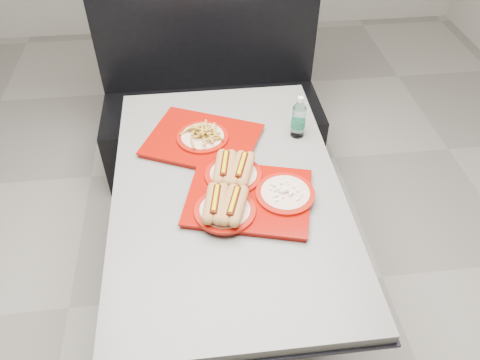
{
  "coord_description": "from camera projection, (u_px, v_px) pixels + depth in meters",
  "views": [
    {
      "loc": [
        -0.1,
        -1.33,
        2.04
      ],
      "look_at": [
        0.05,
        -0.06,
        0.83
      ],
      "focal_mm": 35.0,
      "sensor_mm": 36.0,
      "label": 1
    }
  ],
  "objects": [
    {
      "name": "water_bottle",
      "position": [
        298.0,
        119.0,
        2.04
      ],
      "size": [
        0.06,
        0.06,
        0.2
      ],
      "rotation": [
        0.0,
        0.0,
        0.23
      ],
      "color": "silver",
      "rests_on": "diner_table"
    },
    {
      "name": "booth_bench",
      "position": [
        211.0,
        104.0,
        2.89
      ],
      "size": [
        1.3,
        0.57,
        1.35
      ],
      "color": "black",
      "rests_on": "ground"
    },
    {
      "name": "tray_far",
      "position": [
        203.0,
        138.0,
        2.04
      ],
      "size": [
        0.57,
        0.52,
        0.09
      ],
      "rotation": [
        0.0,
        0.0,
        -0.42
      ],
      "color": "#8A0A03",
      "rests_on": "diner_table"
    },
    {
      "name": "ground",
      "position": [
        230.0,
        292.0,
        2.37
      ],
      "size": [
        6.0,
        6.0,
        0.0
      ],
      "primitive_type": "plane",
      "color": "gray",
      "rests_on": "ground"
    },
    {
      "name": "diner_table",
      "position": [
        228.0,
        214.0,
        1.97
      ],
      "size": [
        0.92,
        1.42,
        0.75
      ],
      "color": "black",
      "rests_on": "ground"
    },
    {
      "name": "tray_near",
      "position": [
        244.0,
        192.0,
        1.78
      ],
      "size": [
        0.54,
        0.47,
        0.1
      ],
      "rotation": [
        0.0,
        0.0,
        -0.26
      ],
      "color": "#8A0A03",
      "rests_on": "diner_table"
    }
  ]
}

